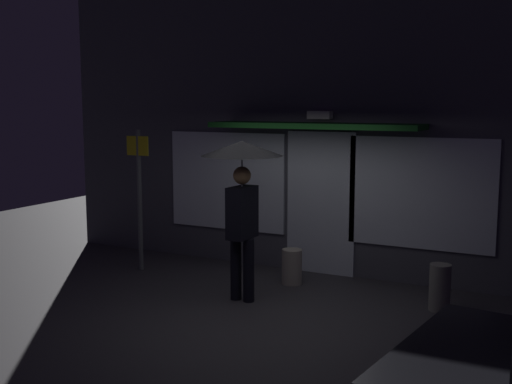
{
  "coord_description": "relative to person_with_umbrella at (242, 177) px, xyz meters",
  "views": [
    {
      "loc": [
        3.51,
        -6.88,
        2.64
      ],
      "look_at": [
        -0.21,
        0.4,
        1.48
      ],
      "focal_mm": 44.68,
      "sensor_mm": 36.0,
      "label": 1
    }
  ],
  "objects": [
    {
      "name": "ground_plane",
      "position": [
        0.41,
        -0.4,
        -1.67
      ],
      "size": [
        18.0,
        18.0,
        0.0
      ],
      "primitive_type": "plane",
      "color": "#38353A"
    },
    {
      "name": "building_facade",
      "position": [
        0.41,
        1.94,
        0.57
      ],
      "size": [
        9.46,
        1.0,
        4.53
      ],
      "color": "#4C4C56",
      "rests_on": "ground"
    },
    {
      "name": "person_with_umbrella",
      "position": [
        0.0,
        0.0,
        0.0
      ],
      "size": [
        1.08,
        1.08,
        2.14
      ],
      "rotation": [
        0.0,
        0.0,
        1.52
      ],
      "color": "black",
      "rests_on": "ground"
    },
    {
      "name": "street_sign_post",
      "position": [
        -2.19,
        0.67,
        -0.4
      ],
      "size": [
        0.4,
        0.07,
        2.22
      ],
      "color": "#595B60",
      "rests_on": "ground"
    },
    {
      "name": "sidewalk_bollard",
      "position": [
        0.27,
        1.03,
        -1.41
      ],
      "size": [
        0.29,
        0.29,
        0.51
      ],
      "primitive_type": "cylinder",
      "color": "#B2A899",
      "rests_on": "ground"
    },
    {
      "name": "sidewalk_bollard_2",
      "position": [
        2.44,
        0.79,
        -1.37
      ],
      "size": [
        0.27,
        0.27,
        0.6
      ],
      "primitive_type": "cylinder",
      "color": "slate",
      "rests_on": "ground"
    }
  ]
}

